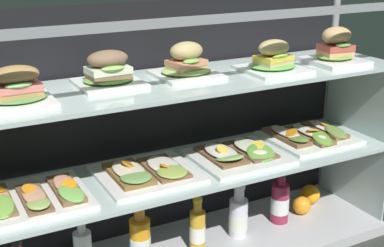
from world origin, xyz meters
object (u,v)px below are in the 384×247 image
Objects in this scene: open_sandwich_tray_right_of_center at (309,135)px; juice_bottle_near_post at (238,216)px; open_sandwich_tray_center at (147,172)px; plated_roll_sandwich_center at (186,64)px; plated_roll_sandwich_near_left_corner at (17,90)px; plated_roll_sandwich_far_right at (273,60)px; open_sandwich_tray_far_right at (238,154)px; juice_bottle_front_left_end at (280,202)px; orange_fruit_beside_bottles at (310,194)px; juice_bottle_front_second at (197,230)px; plated_roll_sandwich_near_right_corner at (335,50)px; plated_roll_sandwich_left_of_center at (108,72)px; open_sandwich_tray_left_of_center at (34,197)px; juice_bottle_back_left at (140,241)px; orange_fruit_near_left_post at (302,205)px.

juice_bottle_near_post is at bearing -178.51° from open_sandwich_tray_right_of_center.
plated_roll_sandwich_center is at bearing 13.11° from open_sandwich_tray_center.
plated_roll_sandwich_far_right is (0.84, -0.01, -0.00)m from plated_roll_sandwich_near_left_corner.
plated_roll_sandwich_center is at bearing 166.62° from open_sandwich_tray_far_right.
open_sandwich_tray_center is 0.63m from juice_bottle_front_left_end.
juice_bottle_near_post reaches higher than orange_fruit_beside_bottles.
juice_bottle_front_second is (-0.51, -0.03, -0.26)m from open_sandwich_tray_right_of_center.
plated_roll_sandwich_near_right_corner is 0.81m from open_sandwich_tray_center.
open_sandwich_tray_center is at bearing -173.77° from orange_fruit_beside_bottles.
plated_roll_sandwich_left_of_center is at bearing 177.03° from plated_roll_sandwich_center.
plated_roll_sandwich_left_of_center reaches higher than open_sandwich_tray_left_of_center.
juice_bottle_front_left_end is (-0.16, 0.06, -0.60)m from plated_roll_sandwich_near_right_corner.
open_sandwich_tray_far_right is (0.44, -0.06, -0.33)m from plated_roll_sandwich_left_of_center.
open_sandwich_tray_center is at bearing -28.95° from plated_roll_sandwich_left_of_center.
juice_bottle_back_left reaches higher than orange_fruit_beside_bottles.
plated_roll_sandwich_left_of_center reaches higher than open_sandwich_tray_far_right.
open_sandwich_tray_right_of_center is at bearing 0.33° from juice_bottle_front_left_end.
open_sandwich_tray_right_of_center reaches higher than juice_bottle_back_left.
juice_bottle_near_post is at bearing 171.54° from plated_roll_sandwich_near_right_corner.
orange_fruit_near_left_post is (0.23, 0.06, -0.63)m from plated_roll_sandwich_far_right.
plated_roll_sandwich_left_of_center is 0.83m from plated_roll_sandwich_near_right_corner.
open_sandwich_tray_right_of_center reaches higher than orange_fruit_beside_bottles.
plated_roll_sandwich_near_left_corner is 0.91× the size of plated_roll_sandwich_far_right.
plated_roll_sandwich_near_left_corner is at bearing -178.49° from open_sandwich_tray_far_right.
orange_fruit_near_left_post is at bearing 2.46° from open_sandwich_tray_center.
plated_roll_sandwich_left_of_center is 0.86m from open_sandwich_tray_right_of_center.
open_sandwich_tray_left_of_center is at bearing -178.31° from open_sandwich_tray_right_of_center.
open_sandwich_tray_center is (-0.46, 0.03, -0.33)m from plated_roll_sandwich_far_right.
plated_roll_sandwich_center is (0.55, 0.06, -0.00)m from plated_roll_sandwich_near_left_corner.
open_sandwich_tray_right_of_center is at bearing -1.63° from plated_roll_sandwich_center.
open_sandwich_tray_right_of_center is at bearing 4.69° from open_sandwich_tray_far_right.
plated_roll_sandwich_far_right reaches higher than open_sandwich_tray_far_right.
plated_roll_sandwich_near_right_corner reaches higher than open_sandwich_tray_right_of_center.
plated_roll_sandwich_near_right_corner reaches higher than plated_roll_sandwich_center.
juice_bottle_front_left_end is at bearing 7.05° from open_sandwich_tray_far_right.
open_sandwich_tray_left_of_center is at bearing -178.86° from open_sandwich_tray_center.
plated_roll_sandwich_center is at bearing 178.37° from open_sandwich_tray_right_of_center.
juice_bottle_back_left is at bearing 4.06° from plated_roll_sandwich_near_left_corner.
plated_roll_sandwich_far_right is 0.64× the size of open_sandwich_tray_center.
plated_roll_sandwich_left_of_center reaches higher than orange_fruit_near_left_post.
plated_roll_sandwich_far_right is 0.89× the size of juice_bottle_back_left.
juice_bottle_front_second is 0.98× the size of juice_bottle_front_left_end.
plated_roll_sandwich_far_right is 0.35m from open_sandwich_tray_far_right.
juice_bottle_front_left_end is (0.94, 0.03, -0.26)m from open_sandwich_tray_left_of_center.
plated_roll_sandwich_near_right_corner is at bearing -3.15° from juice_bottle_front_second.
juice_bottle_front_left_end reaches higher than orange_fruit_near_left_post.
plated_roll_sandwich_near_right_corner is 0.93× the size of juice_bottle_front_left_end.
open_sandwich_tray_left_of_center is at bearing 41.03° from plated_roll_sandwich_near_left_corner.
plated_roll_sandwich_near_right_corner reaches higher than juice_bottle_front_second.
juice_bottle_front_second is 2.48× the size of orange_fruit_beside_bottles.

